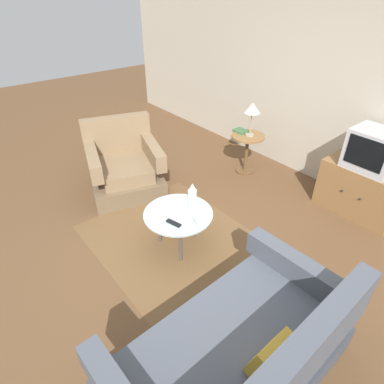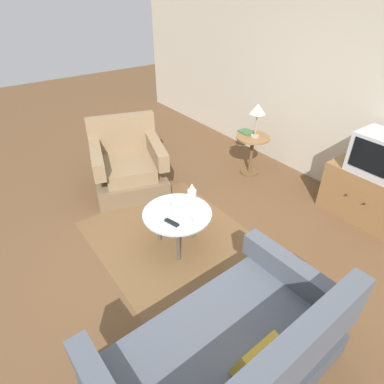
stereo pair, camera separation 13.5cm
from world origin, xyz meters
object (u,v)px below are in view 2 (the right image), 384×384
Objects in this scene: television at (380,154)px; tv_remote_silver at (195,221)px; book at (246,132)px; couch at (226,358)px; coffee_table at (177,216)px; tv_remote_dark at (172,222)px; armchair at (128,166)px; table_lamp at (258,110)px; tv_stand at (366,194)px; vase at (192,196)px; side_table at (252,147)px; mug at (167,206)px.

tv_remote_silver is at bearing -108.17° from television.
book is (-1.71, -0.32, -0.24)m from television.
couch reaches higher than book.
tv_remote_dark reaches higher than coffee_table.
couch is 1.49m from coffee_table.
armchair is 1.54m from tv_remote_dark.
couch is at bearing -48.59° from table_lamp.
vase reaches higher than tv_stand.
table_lamp reaches higher than tv_remote_dark.
coffee_table is at bearing -69.17° from side_table.
television is 1.57m from table_lamp.
armchair is 1.63m from tv_remote_silver.
side_table is at bearing 110.83° from coffee_table.
mug is at bearing -117.91° from vase.
tv_stand is 3.17× the size of vase.
table_lamp is at bearing 106.61° from mug.
tv_stand reaches higher than mug.
tv_remote_dark is at bearing -109.22° from television.
side_table is 1.72m from vase.
tv_stand is at bearing 12.82° from side_table.
couch is at bearing -45.30° from book.
tv_remote_silver is (0.33, 0.11, -0.04)m from mug.
book reaches higher than tv_remote_silver.
tv_remote_silver is at bearing 60.53° from couch.
tv_remote_dark is at bearing -67.65° from side_table.
television is at bearing 8.60° from couch.
vase is 1.73× the size of tv_remote_dark.
coffee_table is 4.03× the size of tv_remote_silver.
armchair is 1.90m from table_lamp.
armchair reaches higher than tv_stand.
side_table is at bearing 137.35° from tv_remote_silver.
mug is at bearing -72.82° from side_table.
book is (-0.82, 1.77, 0.20)m from coffee_table.
side_table is (-2.05, 2.29, 0.14)m from couch.
armchair is 1.26× the size of tv_stand.
television is at bearing 12.08° from side_table.
side_table is 0.24m from book.
television reaches higher than tv_remote_silver.
vase is at bearing -114.42° from tv_stand.
television reaches higher than mug.
television is 2.16m from tv_remote_silver.
coffee_table is at bearing -112.81° from tv_stand.
couch is at bearing -79.39° from tv_stand.
armchair is 2.26× the size of television.
armchair reaches higher than tv_remote_silver.
mug is at bearing -37.38° from tv_remote_dark.
tv_remote_dark is at bearing -22.07° from mug.
book is (-2.20, 2.30, 0.32)m from couch.
side_table is 1.59m from tv_stand.
book is at bearing 141.10° from tv_remote_silver.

